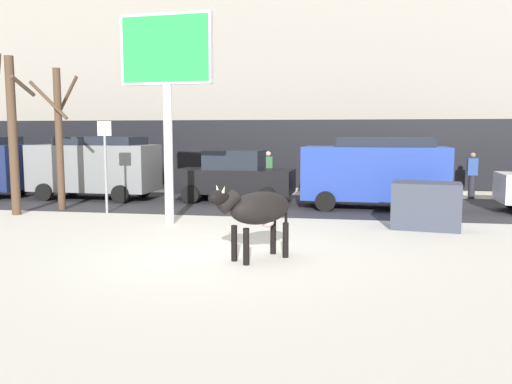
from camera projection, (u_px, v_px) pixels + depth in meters
The scene contains 14 objects.
ground_plane at pixel (217, 258), 10.48m from camera, with size 120.00×120.00×0.00m, color silver.
road_strip at pixel (273, 204), 18.23m from camera, with size 60.00×5.60×0.01m, color #333338.
building_facade at pixel (295, 46), 24.51m from camera, with size 44.00×6.10×13.00m.
cow_black at pixel (257, 210), 10.24m from camera, with size 1.59×1.68×1.54m.
billboard at pixel (167, 62), 13.84m from camera, with size 2.53×0.39×5.56m.
car_grey_van at pixel (95, 166), 19.63m from camera, with size 4.67×2.26×2.32m.
car_black_sedan at pixel (235, 176), 18.95m from camera, with size 4.26×2.11×1.84m.
car_blue_van at pixel (375, 171), 17.11m from camera, with size 4.67×2.26×2.32m.
pedestrian_near_billboard at pixel (268, 173), 21.03m from camera, with size 0.36×0.24×1.73m.
pedestrian_by_cars at pixel (472, 175), 19.72m from camera, with size 0.36×0.24×1.73m.
bare_tree_left_lot at pixel (59, 135), 16.72m from camera, with size 1.21×1.27×4.49m.
bare_tree_right_lot at pixel (13, 132), 15.71m from camera, with size 1.01×0.96×4.82m.
dumpster at pixel (426, 205), 13.65m from camera, with size 1.70×1.10×1.20m, color #383D4C.
street_sign at pixel (105, 159), 16.09m from camera, with size 0.44×0.08×2.82m.
Camera 1 is at (2.52, -9.98, 2.49)m, focal length 37.00 mm.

